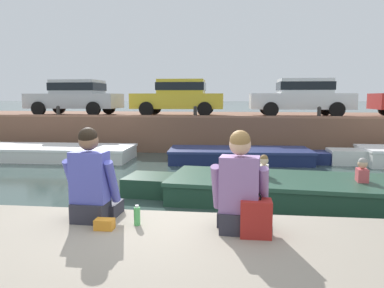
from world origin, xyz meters
The scene contains 17 objects.
ground_plane centered at (0.00, 5.18, 0.00)m, with size 400.00×400.00×0.00m, color #384C47.
far_quay_wall centered at (0.00, 13.36, 0.70)m, with size 60.00×6.00×1.39m, color brown.
far_wall_coping centered at (0.00, 10.48, 1.43)m, with size 60.00×0.24×0.08m, color #9F6C52.
boat_moored_west_white centered at (-5.86, 8.36, 0.23)m, with size 6.92×2.17×0.47m.
boat_moored_central_navy centered at (1.26, 8.57, 0.23)m, with size 5.67×2.07×0.46m.
motorboat_passing centered at (2.08, 3.86, 0.25)m, with size 6.86×2.48×0.98m.
car_leftmost_silver centered at (-6.22, 12.12, 2.24)m, with size 4.03×2.06×1.54m.
car_left_inner_yellow centered at (-1.54, 12.12, 2.24)m, with size 3.94×2.00×1.54m.
car_centre_white centered at (3.60, 12.12, 2.24)m, with size 4.13×2.04×1.54m.
mooring_bollard_west centered at (-6.34, 10.61, 1.63)m, with size 0.15×0.15×0.45m.
mooring_bollard_mid centered at (-0.69, 10.61, 1.63)m, with size 0.15×0.15×0.45m.
mooring_bollard_east centered at (4.02, 10.61, 1.63)m, with size 0.15×0.15×0.45m.
person_seated_left centered at (-0.54, -0.38, 1.29)m, with size 0.54×0.54×0.97m.
person_seated_right centered at (0.96, -0.52, 1.29)m, with size 0.56×0.56×0.97m.
bottle_drink centered at (-0.04, -0.49, 1.01)m, with size 0.06×0.06×0.20m.
backpack_on_ledge centered at (1.11, -0.64, 1.08)m, with size 0.28×0.24×0.41m.
snack_bag centered at (-0.32, -0.64, 0.97)m, with size 0.18×0.12×0.10m, color orange.
Camera 1 is at (0.92, -3.98, 2.18)m, focal length 35.00 mm.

